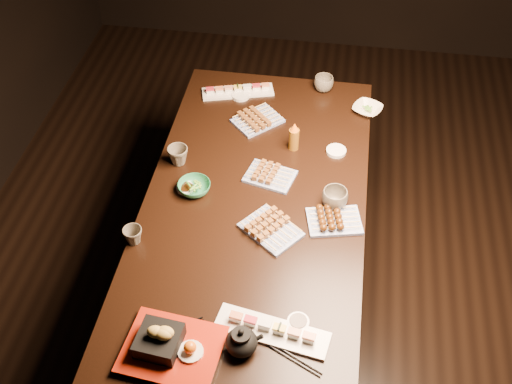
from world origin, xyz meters
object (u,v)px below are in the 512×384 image
Objects in this scene: edamame_bowl_cream at (367,109)px; teacup_far_left at (178,156)px; teacup_near_left at (133,236)px; teapot at (241,340)px; tempura_tray at (171,343)px; dining_table at (254,262)px; yakitori_plate_center at (270,173)px; sushi_platter_far at (238,89)px; sushi_platter_near at (272,328)px; edamame_bowl_green at (194,187)px; teacup_far_right at (324,84)px; condiment_bottle at (294,136)px; yakitori_plate_left at (258,117)px; yakitori_plate_right at (271,227)px; teacup_mid_right at (335,198)px.

teacup_far_left is at bearing -148.76° from edamame_bowl_cream.
teapot reaches higher than teacup_near_left.
edamame_bowl_cream is 0.41× the size of tempura_tray.
yakitori_plate_center reaches higher than dining_table.
sushi_platter_near is at bearing 88.84° from sushi_platter_far.
yakitori_plate_center is at bearing 96.74° from sushi_platter_far.
sushi_platter_far is 3.88× the size of teacup_far_left.
edamame_bowl_green is 0.91m from teacup_far_right.
tempura_tray is at bearing -104.54° from condiment_bottle.
tempura_tray is at bearing -97.40° from dining_table.
dining_table is at bearing -126.77° from yakitori_plate_left.
tempura_tray is 2.50× the size of teapot.
teacup_far_right is at bearing 47.34° from teacup_far_left.
yakitori_plate_right is 2.31× the size of teacup_far_right.
edamame_bowl_cream is 1.76× the size of teacup_near_left.
tempura_tray is at bearing -59.44° from teacup_near_left.
teacup_far_left is (-0.40, 0.03, 0.02)m from yakitori_plate_center.
dining_table is 0.43m from yakitori_plate_right.
teacup_near_left is 0.78× the size of teacup_far_right.
sushi_platter_near is 3.07× the size of teapot.
condiment_bottle is at bearing 114.68° from sushi_platter_far.
yakitori_plate_right is at bearing -93.65° from condiment_bottle.
teacup_far_right is (0.06, 1.41, 0.01)m from sushi_platter_near.
teacup_near_left is (-0.23, -1.00, 0.01)m from sushi_platter_far.
tempura_tray is 0.89m from teacup_mid_right.
dining_table is 4.59× the size of sushi_platter_near.
yakitori_plate_right is at bearing -120.90° from yakitori_plate_left.
sushi_platter_near is 1.13m from yakitori_plate_left.
condiment_bottle is (-0.32, -0.31, 0.05)m from edamame_bowl_cream.
teacup_far_right is (0.22, 0.82, 0.41)m from dining_table.
edamame_bowl_cream is at bearing 42.92° from edamame_bowl_green.
sushi_platter_far is at bearing -167.95° from teacup_far_right.
yakitori_plate_right is at bearing 72.59° from tempura_tray.
teacup_near_left is (-0.26, 0.45, -0.02)m from tempura_tray.
dining_table is 0.73m from sushi_platter_near.
yakitori_plate_center is (-0.11, 0.75, 0.00)m from sushi_platter_near.
yakitori_plate_left is at bearing 110.73° from sushi_platter_near.
edamame_bowl_green is at bearing 132.79° from sushi_platter_near.
condiment_bottle reaches higher than edamame_bowl_cream.
yakitori_plate_center is 0.90m from tempura_tray.
sushi_platter_near is 2.91× the size of edamame_bowl_green.
tempura_tray is at bearing -75.52° from yakitori_plate_right.
yakitori_plate_center is at bearing 107.95° from sushi_platter_near.
teapot reaches higher than teacup_far_left.
edamame_bowl_cream is (0.43, 0.68, 0.39)m from dining_table.
sushi_platter_near is 2.98× the size of edamame_bowl_cream.
sushi_platter_far is at bearing 77.80° from yakitori_plate_left.
dining_table is 0.89m from edamame_bowl_cream.
edamame_bowl_cream is 1.38× the size of teacup_far_right.
teacup_far_left reaches higher than yakitori_plate_center.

